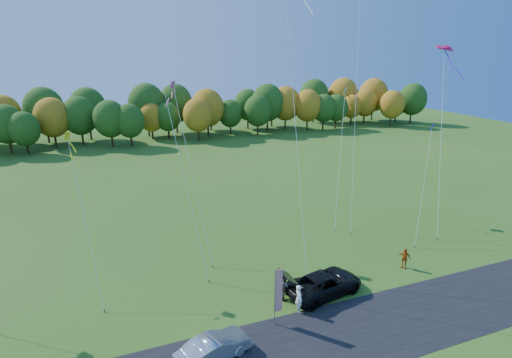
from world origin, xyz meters
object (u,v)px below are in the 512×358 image
object	(u,v)px
black_suv	(324,283)
silver_sedan	(214,348)
feather_flag	(278,290)
person_east	(404,258)

from	to	relation	value
black_suv	silver_sedan	distance (m)	9.44
black_suv	feather_flag	bearing A→B (deg)	102.12
silver_sedan	person_east	size ratio (longest dim) A/B	2.60
person_east	feather_flag	xyz separation A→B (m)	(-11.93, -2.62, 1.51)
black_suv	person_east	xyz separation A→B (m)	(7.57, 0.83, 0.05)
silver_sedan	feather_flag	xyz separation A→B (m)	(4.45, 1.57, 1.63)
black_suv	feather_flag	size ratio (longest dim) A/B	1.46
black_suv	silver_sedan	size ratio (longest dim) A/B	1.30
feather_flag	black_suv	bearing A→B (deg)	22.39
silver_sedan	feather_flag	distance (m)	4.99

